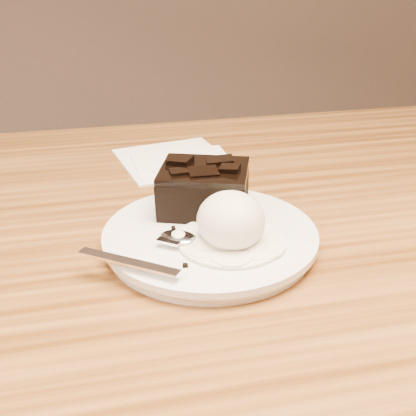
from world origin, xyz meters
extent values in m
cylinder|color=white|center=(0.06, -0.04, 0.76)|extent=(0.22, 0.22, 0.02)
cube|color=black|center=(0.06, 0.01, 0.79)|extent=(0.12, 0.11, 0.04)
ellipsoid|color=white|center=(0.07, -0.07, 0.79)|extent=(0.07, 0.07, 0.06)
cylinder|color=white|center=(0.07, -0.07, 0.77)|extent=(0.11, 0.11, 0.00)
cube|color=white|center=(0.06, 0.21, 0.75)|extent=(0.17, 0.17, 0.01)
cube|color=black|center=(0.07, -0.03, 0.77)|extent=(0.01, 0.01, 0.00)
cube|color=black|center=(0.02, -0.10, 0.77)|extent=(0.01, 0.01, 0.00)
cube|color=black|center=(0.02, -0.03, 0.77)|extent=(0.00, 0.01, 0.00)
camera|label=1|loc=(-0.05, -0.52, 1.04)|focal=46.58mm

